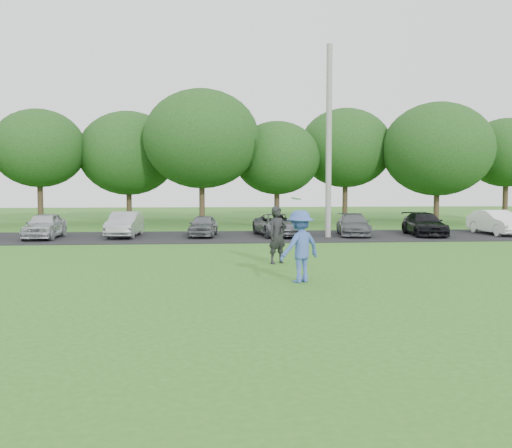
# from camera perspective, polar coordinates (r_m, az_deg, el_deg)

# --- Properties ---
(ground) EXTENTS (100.00, 100.00, 0.00)m
(ground) POSITION_cam_1_polar(r_m,az_deg,el_deg) (15.39, 1.07, -5.74)
(ground) COLOR #2E671D
(ground) RESTS_ON ground
(parking_lot) EXTENTS (32.00, 6.50, 0.03)m
(parking_lot) POSITION_cam_1_polar(r_m,az_deg,el_deg) (28.25, -1.57, -1.26)
(parking_lot) COLOR black
(parking_lot) RESTS_ON ground
(utility_pole) EXTENTS (0.28, 0.28, 9.30)m
(utility_pole) POSITION_cam_1_polar(r_m,az_deg,el_deg) (28.05, 7.29, 8.15)
(utility_pole) COLOR gray
(utility_pole) RESTS_ON ground
(frisbee_player) EXTENTS (1.43, 1.26, 2.30)m
(frisbee_player) POSITION_cam_1_polar(r_m,az_deg,el_deg) (15.17, 4.42, -2.23)
(frisbee_player) COLOR #3B57A7
(frisbee_player) RESTS_ON ground
(camera_bystander) EXTENTS (0.82, 0.74, 1.88)m
(camera_bystander) POSITION_cam_1_polar(r_m,az_deg,el_deg) (18.69, 2.16, -1.11)
(camera_bystander) COLOR black
(camera_bystander) RESTS_ON ground
(parked_cars) EXTENTS (27.84, 4.31, 1.24)m
(parked_cars) POSITION_cam_1_polar(r_m,az_deg,el_deg) (28.15, -0.71, -0.07)
(parked_cars) COLOR #5B5D63
(parked_cars) RESTS_ON parking_lot
(tree_row) EXTENTS (42.39, 9.85, 8.64)m
(tree_row) POSITION_cam_1_polar(r_m,az_deg,el_deg) (38.04, -0.09, 7.47)
(tree_row) COLOR #38281C
(tree_row) RESTS_ON ground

